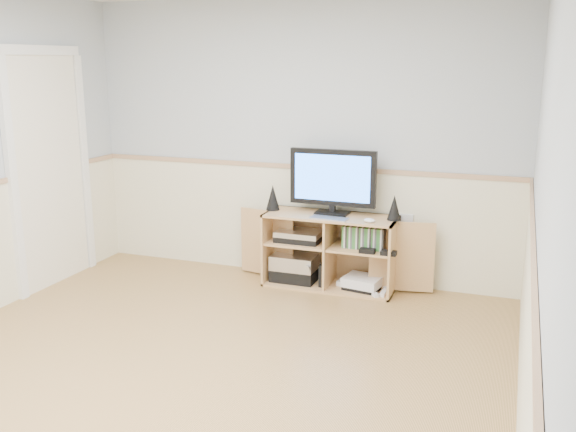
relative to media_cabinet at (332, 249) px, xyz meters
The scene contains 11 objects.
room 2.17m from the media_cabinet, 102.77° to the right, with size 4.04×4.54×2.54m.
media_cabinet is the anchor object (origin of this frame).
monitor 0.63m from the media_cabinet, 90.00° to the right, with size 0.76×0.18×0.57m.
speaker_left 0.70m from the media_cabinet, behind, with size 0.12×0.12×0.23m, color black.
speaker_right 0.69m from the media_cabinet, ahead, with size 0.12×0.12×0.21m, color black.
keyboard 0.38m from the media_cabinet, 82.22° to the right, with size 0.32×0.13×0.01m, color #BCBCC0.
mouse 0.54m from the media_cabinet, 27.15° to the right, with size 0.10×0.06×0.04m, color white.
av_components 0.33m from the media_cabinet, behind, with size 0.50×0.29×0.47m.
game_consoles 0.40m from the media_cabinet, 12.42° to the right, with size 0.46×0.31×0.11m.
game_cases 0.35m from the media_cabinet, 13.27° to the right, with size 0.36×0.14×0.19m, color #3F8C3F.
wall_outlet 0.70m from the media_cabinet, 15.59° to the left, with size 0.12×0.03×0.12m, color white.
Camera 1 is at (1.88, -3.20, 1.95)m, focal length 40.00 mm.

